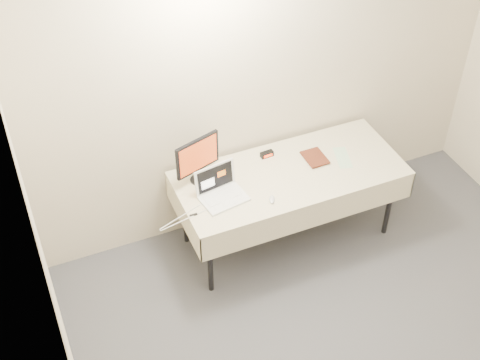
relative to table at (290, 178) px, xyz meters
name	(u,v)px	position (x,y,z in m)	size (l,w,h in m)	color
back_wall	(268,80)	(0.00, 0.45, 0.67)	(4.00, 0.10, 2.70)	beige
table	(290,178)	(0.00, 0.00, 0.00)	(1.86, 0.81, 0.74)	black
laptop	(220,190)	(-0.62, -0.03, 0.12)	(0.38, 0.32, 0.24)	white
monitor	(197,157)	(-0.71, 0.20, 0.30)	(0.38, 0.17, 0.41)	black
book	(307,151)	(0.18, 0.07, 0.18)	(0.17, 0.02, 0.23)	maroon
alarm_clock	(267,154)	(-0.09, 0.26, 0.08)	(0.11, 0.05, 0.05)	black
clicker	(272,199)	(-0.28, -0.24, 0.07)	(0.05, 0.09, 0.02)	silver
paper_form	(343,158)	(0.49, 0.00, 0.06)	(0.11, 0.27, 0.00)	#ACD8AC
usb_dongle	(193,215)	(-0.89, -0.16, 0.07)	(0.06, 0.02, 0.01)	black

